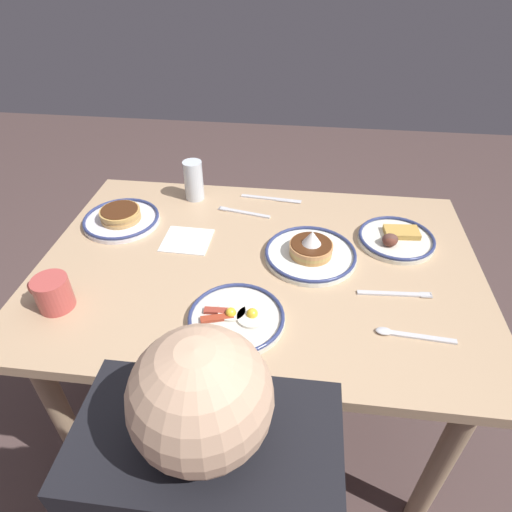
# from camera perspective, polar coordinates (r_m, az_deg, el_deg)

# --- Properties ---
(ground_plane) EXTENTS (6.00, 6.00, 0.00)m
(ground_plane) POSITION_cam_1_polar(r_m,az_deg,el_deg) (1.85, 0.28, -18.91)
(ground_plane) COLOR #4F3C39
(dining_table) EXTENTS (1.31, 0.90, 0.74)m
(dining_table) POSITION_cam_1_polar(r_m,az_deg,el_deg) (1.35, 0.37, -3.96)
(dining_table) COLOR tan
(dining_table) RESTS_ON ground_plane
(plate_near_main) EXTENTS (0.25, 0.25, 0.05)m
(plate_near_main) POSITION_cam_1_polar(r_m,az_deg,el_deg) (1.53, -17.40, 4.81)
(plate_near_main) COLOR white
(plate_near_main) RESTS_ON dining_table
(plate_center_pancakes) EXTENTS (0.24, 0.24, 0.05)m
(plate_center_pancakes) POSITION_cam_1_polar(r_m,az_deg,el_deg) (1.44, 18.00, 2.21)
(plate_center_pancakes) COLOR silver
(plate_center_pancakes) RESTS_ON dining_table
(plate_far_companion) EXTENTS (0.28, 0.28, 0.10)m
(plate_far_companion) POSITION_cam_1_polar(r_m,az_deg,el_deg) (1.31, 7.23, 0.53)
(plate_far_companion) COLOR white
(plate_far_companion) RESTS_ON dining_table
(plate_far_side) EXTENTS (0.25, 0.25, 0.04)m
(plate_far_side) POSITION_cam_1_polar(r_m,az_deg,el_deg) (1.11, -2.58, -8.13)
(plate_far_side) COLOR silver
(plate_far_side) RESTS_ON dining_table
(coffee_mug) EXTENTS (0.12, 0.09, 0.09)m
(coffee_mug) POSITION_cam_1_polar(r_m,az_deg,el_deg) (1.24, -25.32, -4.40)
(coffee_mug) COLOR #BF4C47
(coffee_mug) RESTS_ON dining_table
(drinking_glass) EXTENTS (0.07, 0.07, 0.14)m
(drinking_glass) POSITION_cam_1_polar(r_m,az_deg,el_deg) (1.59, -8.22, 9.63)
(drinking_glass) COLOR silver
(drinking_glass) RESTS_ON dining_table
(paper_napkin) EXTENTS (0.15, 0.14, 0.00)m
(paper_napkin) POSITION_cam_1_polar(r_m,az_deg,el_deg) (1.40, -9.12, 2.06)
(paper_napkin) COLOR white
(paper_napkin) RESTS_ON dining_table
(fork_near) EXTENTS (0.19, 0.06, 0.01)m
(fork_near) POSITION_cam_1_polar(r_m,az_deg,el_deg) (1.52, -1.64, 5.77)
(fork_near) COLOR silver
(fork_near) RESTS_ON dining_table
(fork_far) EXTENTS (0.20, 0.03, 0.01)m
(fork_far) POSITION_cam_1_polar(r_m,az_deg,el_deg) (1.25, 17.92, -4.79)
(fork_far) COLOR silver
(fork_far) RESTS_ON dining_table
(butter_knife) EXTENTS (0.22, 0.04, 0.01)m
(butter_knife) POSITION_cam_1_polar(r_m,az_deg,el_deg) (1.60, 2.02, 7.58)
(butter_knife) COLOR silver
(butter_knife) RESTS_ON dining_table
(tea_spoon) EXTENTS (0.19, 0.03, 0.01)m
(tea_spoon) POSITION_cam_1_polar(r_m,az_deg,el_deg) (1.14, 18.99, -9.76)
(tea_spoon) COLOR silver
(tea_spoon) RESTS_ON dining_table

